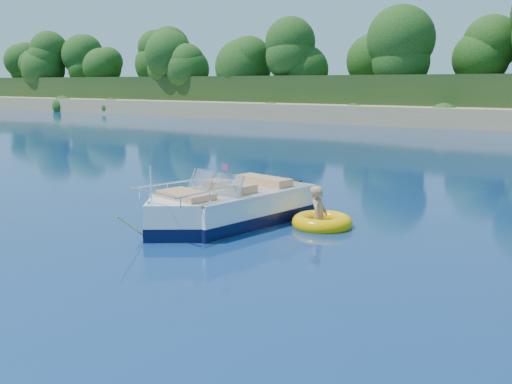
# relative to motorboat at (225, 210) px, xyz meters

# --- Properties ---
(ground) EXTENTS (160.00, 160.00, 0.00)m
(ground) POSITION_rel_motorboat_xyz_m (1.70, -2.28, -0.36)
(ground) COLOR #091B42
(ground) RESTS_ON ground
(motorboat) EXTENTS (2.57, 5.53, 1.85)m
(motorboat) POSITION_rel_motorboat_xyz_m (0.00, 0.00, 0.00)
(motorboat) COLOR white
(motorboat) RESTS_ON ground
(tow_tube) EXTENTS (1.57, 1.57, 0.38)m
(tow_tube) POSITION_rel_motorboat_xyz_m (2.02, 1.12, -0.26)
(tow_tube) COLOR #FFB701
(tow_tube) RESTS_ON ground
(boy) EXTENTS (0.61, 0.94, 1.70)m
(boy) POSITION_rel_motorboat_xyz_m (1.94, 1.12, -0.36)
(boy) COLOR tan
(boy) RESTS_ON ground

